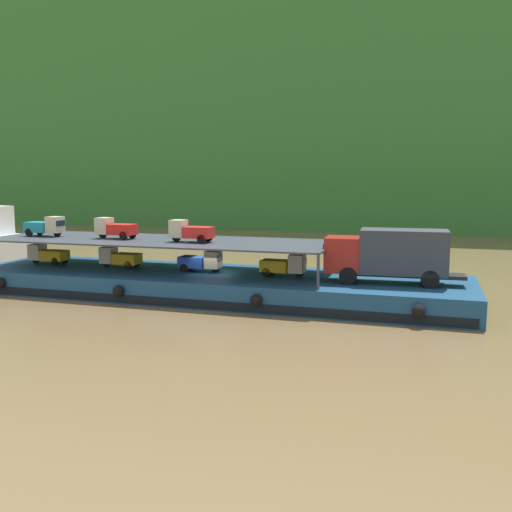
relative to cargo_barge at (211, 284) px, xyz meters
name	(u,v)px	position (x,y,z in m)	size (l,w,h in m)	color
ground_plane	(212,296)	(0.00, 0.02, -0.75)	(400.00, 400.00, 0.00)	brown
hillside_far_bank	(353,89)	(0.00, 64.60, 21.73)	(146.02, 41.38, 39.92)	#33702D
cargo_barge	(211,284)	(0.00, 0.00, 0.00)	(32.08, 8.41, 1.50)	navy
covered_lorry	(389,254)	(11.06, -0.32, 2.45)	(7.93, 2.59, 3.10)	maroon
cargo_rack	(157,241)	(-3.80, 0.02, 2.69)	(22.88, 7.07, 2.00)	#383D47
mini_truck_lower_stern	(48,254)	(-12.41, 0.08, 1.44)	(2.76, 1.24, 1.38)	gold
mini_truck_lower_aft	(120,257)	(-6.69, 0.13, 1.44)	(2.75, 1.22, 1.38)	gold
mini_truck_lower_mid	(201,261)	(-0.77, 0.19, 1.44)	(2.74, 1.20, 1.38)	#1E47B7
mini_truck_lower_fore	(284,265)	(4.75, 0.14, 1.44)	(2.78, 1.27, 1.38)	gold
mini_truck_upper_stern	(45,226)	(-12.20, -0.27, 3.44)	(2.79, 1.29, 1.38)	teal
mini_truck_upper_mid	(115,228)	(-6.75, -0.21, 3.44)	(2.78, 1.26, 1.38)	red
mini_truck_upper_fore	(191,231)	(-1.12, -0.62, 3.44)	(2.76, 1.24, 1.38)	red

